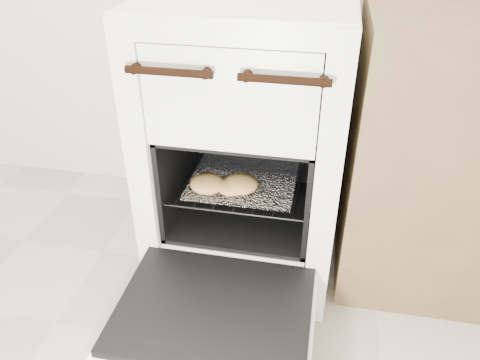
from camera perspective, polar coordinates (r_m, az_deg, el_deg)
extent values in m
cube|color=white|center=(1.56, 1.15, 4.91)|extent=(0.60, 0.64, 0.91)
cylinder|color=black|center=(1.16, -8.69, 12.87)|extent=(0.22, 0.02, 0.02)
cylinder|color=black|center=(1.10, 5.43, 12.03)|extent=(0.22, 0.02, 0.02)
cube|color=black|center=(1.31, -3.18, -15.45)|extent=(0.52, 0.40, 0.02)
cube|color=white|center=(1.32, -3.16, -15.97)|extent=(0.54, 0.42, 0.02)
cylinder|color=black|center=(1.59, -7.01, 1.06)|extent=(0.01, 0.42, 0.01)
cylinder|color=black|center=(1.52, 8.50, -0.57)|extent=(0.01, 0.42, 0.01)
cylinder|color=black|center=(1.38, -0.97, -4.02)|extent=(0.43, 0.01, 0.01)
cylinder|color=black|center=(1.71, 1.82, 3.72)|extent=(0.43, 0.01, 0.01)
cylinder|color=black|center=(1.58, -5.81, 0.93)|extent=(0.01, 0.40, 0.01)
cylinder|color=black|center=(1.56, -3.72, 0.71)|extent=(0.01, 0.40, 0.01)
cylinder|color=black|center=(1.55, -1.59, 0.49)|extent=(0.01, 0.40, 0.01)
cylinder|color=black|center=(1.54, 0.58, 0.26)|extent=(0.01, 0.40, 0.01)
cylinder|color=black|center=(1.53, 2.77, 0.03)|extent=(0.01, 0.40, 0.01)
cylinder|color=black|center=(1.53, 4.98, -0.20)|extent=(0.01, 0.40, 0.01)
cylinder|color=black|center=(1.52, 7.20, -0.43)|extent=(0.01, 0.40, 0.01)
cube|color=white|center=(1.52, 0.44, 0.07)|extent=(0.34, 0.30, 0.01)
ellipsoid|color=#E2A65A|center=(1.45, -3.98, -0.42)|extent=(0.15, 0.15, 0.05)
ellipsoid|color=#E2A65A|center=(1.44, -1.02, -0.82)|extent=(0.10, 0.10, 0.04)
ellipsoid|color=#E2A65A|center=(1.45, 0.10, -0.46)|extent=(0.15, 0.15, 0.05)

